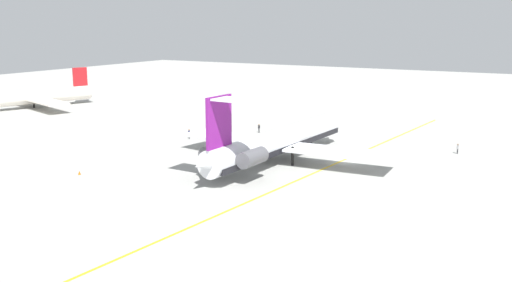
% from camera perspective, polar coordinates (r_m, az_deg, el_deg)
% --- Properties ---
extents(ground, '(347.53, 347.53, 0.00)m').
position_cam_1_polar(ground, '(88.10, 8.95, -2.08)').
color(ground, '#9E9E99').
extents(main_jetliner, '(40.16, 35.65, 11.70)m').
position_cam_1_polar(main_jetliner, '(85.94, 1.92, -0.11)').
color(main_jetliner, silver).
rests_on(main_jetliner, ground).
extents(airliner_mid_left, '(30.40, 30.47, 9.28)m').
position_cam_1_polar(airliner_mid_left, '(151.52, -21.55, 4.08)').
color(airliner_mid_left, silver).
rests_on(airliner_mid_left, ground).
extents(ground_crew_near_nose, '(0.27, 0.40, 1.70)m').
position_cam_1_polar(ground_crew_near_nose, '(109.76, 0.30, 1.38)').
color(ground_crew_near_nose, black).
rests_on(ground_crew_near_nose, ground).
extents(ground_crew_near_tail, '(0.39, 0.30, 1.80)m').
position_cam_1_polar(ground_crew_near_tail, '(104.65, -6.66, 0.82)').
color(ground_crew_near_tail, black).
rests_on(ground_crew_near_tail, ground).
extents(ground_crew_portside, '(0.33, 0.30, 1.64)m').
position_cam_1_polar(ground_crew_portside, '(97.77, 19.40, -0.61)').
color(ground_crew_portside, black).
rests_on(ground_crew_portside, ground).
extents(safety_cone_nose, '(0.40, 0.40, 0.55)m').
position_cam_1_polar(safety_cone_nose, '(83.59, -17.14, -3.03)').
color(safety_cone_nose, '#EA590F').
rests_on(safety_cone_nose, ground).
extents(taxiway_centreline, '(99.96, 9.36, 0.01)m').
position_cam_1_polar(taxiway_centreline, '(84.41, 7.03, -2.63)').
color(taxiway_centreline, gold).
rests_on(taxiway_centreline, ground).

